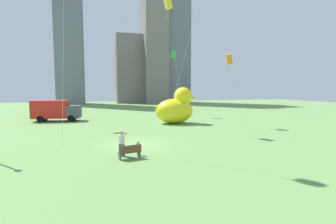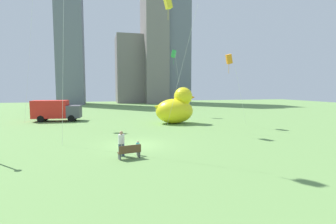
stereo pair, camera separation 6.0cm
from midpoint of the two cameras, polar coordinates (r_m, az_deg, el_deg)
ground_plane at (r=20.84m, az=-7.09°, el=-7.26°), size 140.00×140.00×0.00m
park_bench at (r=16.86m, az=-8.38°, el=-8.64°), size 1.52×0.75×0.90m
person_adult at (r=17.52m, az=-10.18°, el=-6.59°), size 0.41×0.41×1.69m
person_child at (r=17.64m, az=-6.58°, el=-7.75°), size 0.24×0.24×0.98m
giant_inflatable_duck at (r=33.06m, az=1.81°, el=0.88°), size 5.60×3.59×4.64m
box_truck at (r=38.52m, az=-23.52°, el=0.28°), size 6.42×2.93×2.85m
city_skyline at (r=81.02m, az=-7.04°, el=15.14°), size 37.87×15.71×41.42m
kite_orange at (r=32.11m, az=13.41°, el=11.25°), size 2.83×2.61×8.62m
kite_yellow at (r=29.50m, az=0.13°, el=22.73°), size 3.57×3.84×14.08m
kite_green at (r=42.93m, az=1.32°, el=12.68°), size 2.15×2.08×10.74m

